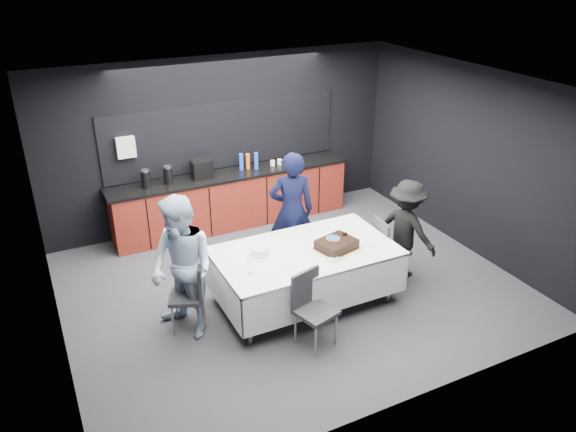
% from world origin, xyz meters
% --- Properties ---
extents(ground, '(6.00, 6.00, 0.00)m').
position_xyz_m(ground, '(0.00, 0.00, 0.00)').
color(ground, '#3C3B40').
rests_on(ground, ground).
extents(room_shell, '(6.04, 5.04, 2.82)m').
position_xyz_m(room_shell, '(0.00, 0.00, 1.86)').
color(room_shell, white).
rests_on(room_shell, ground).
extents(kitchenette, '(4.10, 0.64, 2.05)m').
position_xyz_m(kitchenette, '(-0.02, 2.22, 0.54)').
color(kitchenette, maroon).
rests_on(kitchenette, ground).
extents(party_table, '(2.32, 1.32, 0.78)m').
position_xyz_m(party_table, '(0.00, -0.40, 0.64)').
color(party_table, '#99999E').
rests_on(party_table, ground).
extents(cake_assembly, '(0.59, 0.52, 0.16)m').
position_xyz_m(cake_assembly, '(0.38, -0.54, 0.84)').
color(cake_assembly, gold).
rests_on(cake_assembly, party_table).
extents(plate_stack, '(0.24, 0.24, 0.10)m').
position_xyz_m(plate_stack, '(-0.57, -0.24, 0.83)').
color(plate_stack, white).
rests_on(plate_stack, party_table).
extents(loose_plate_near, '(0.19, 0.19, 0.01)m').
position_xyz_m(loose_plate_near, '(-0.36, -0.65, 0.78)').
color(loose_plate_near, white).
rests_on(loose_plate_near, party_table).
extents(loose_plate_right_a, '(0.22, 0.22, 0.01)m').
position_xyz_m(loose_plate_right_a, '(0.68, -0.28, 0.78)').
color(loose_plate_right_a, white).
rests_on(loose_plate_right_a, party_table).
extents(loose_plate_right_b, '(0.18, 0.18, 0.01)m').
position_xyz_m(loose_plate_right_b, '(0.81, -0.63, 0.78)').
color(loose_plate_right_b, white).
rests_on(loose_plate_right_b, party_table).
extents(loose_plate_far, '(0.21, 0.21, 0.01)m').
position_xyz_m(loose_plate_far, '(-0.05, 0.09, 0.78)').
color(loose_plate_far, white).
rests_on(loose_plate_far, party_table).
extents(fork_pile, '(0.17, 0.12, 0.02)m').
position_xyz_m(fork_pile, '(0.19, -0.79, 0.79)').
color(fork_pile, white).
rests_on(fork_pile, party_table).
extents(champagne_flute, '(0.06, 0.06, 0.22)m').
position_xyz_m(champagne_flute, '(-0.87, -0.62, 0.94)').
color(champagne_flute, white).
rests_on(champagne_flute, party_table).
extents(chair_left, '(0.55, 0.55, 0.92)m').
position_xyz_m(chair_left, '(-1.48, -0.29, 0.53)').
color(chair_left, '#2B2B2F').
rests_on(chair_left, ground).
extents(chair_right, '(0.47, 0.47, 0.92)m').
position_xyz_m(chair_right, '(1.31, -0.39, 0.53)').
color(chair_right, '#2B2B2F').
rests_on(chair_right, ground).
extents(chair_near, '(0.52, 0.52, 0.92)m').
position_xyz_m(chair_near, '(-0.33, -1.17, 0.53)').
color(chair_near, '#2B2B2F').
rests_on(chair_near, ground).
extents(person_center, '(0.74, 0.60, 1.77)m').
position_xyz_m(person_center, '(0.27, 0.54, 0.89)').
color(person_center, black).
rests_on(person_center, ground).
extents(person_left, '(0.96, 1.06, 1.79)m').
position_xyz_m(person_left, '(-1.60, -0.33, 0.89)').
color(person_left, silver).
rests_on(person_left, ground).
extents(person_right, '(0.82, 1.06, 1.45)m').
position_xyz_m(person_right, '(1.60, -0.41, 0.72)').
color(person_right, black).
rests_on(person_right, ground).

